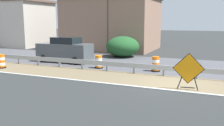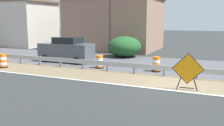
{
  "view_description": "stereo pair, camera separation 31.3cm",
  "coord_description": "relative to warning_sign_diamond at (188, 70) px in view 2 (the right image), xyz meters",
  "views": [
    {
      "loc": [
        -13.83,
        -2.06,
        3.55
      ],
      "look_at": [
        0.49,
        4.0,
        0.9
      ],
      "focal_mm": 40.05,
      "sensor_mm": 36.0,
      "label": 1
    },
    {
      "loc": [
        -13.7,
        -2.35,
        3.55
      ],
      "look_at": [
        0.49,
        4.0,
        0.9
      ],
      "focal_mm": 40.05,
      "sensor_mm": 36.0,
      "label": 2
    }
  ],
  "objects": [
    {
      "name": "traffic_barrel_close",
      "position": [
        3.6,
        6.87,
        -0.61
      ],
      "size": [
        0.65,
        0.65,
        0.98
      ],
      "color": "orange",
      "rests_on": "ground"
    },
    {
      "name": "far_lane_asphalt",
      "position": [
        6.93,
        0.78,
        -1.04
      ],
      "size": [
        7.82,
        120.0,
        0.0
      ],
      "primitive_type": "cube",
      "color": "#4C4C51",
      "rests_on": "ground"
    },
    {
      "name": "car_trailing_far_lane",
      "position": [
        5.01,
        10.77,
        0.04
      ],
      "size": [
        2.13,
        4.72,
        2.17
      ],
      "rotation": [
        0.0,
        0.0,
        1.58
      ],
      "color": "#4C5156",
      "rests_on": "ground"
    },
    {
      "name": "median_dirt_strip",
      "position": [
        1.29,
        0.78,
        -1.04
      ],
      "size": [
        3.47,
        120.0,
        0.01
      ],
      "primitive_type": "cube",
      "color": "#706047",
      "rests_on": "ground"
    },
    {
      "name": "traffic_barrel_mid",
      "position": [
        0.78,
        13.66,
        -0.58
      ],
      "size": [
        0.63,
        0.63,
        1.04
      ],
      "color": "orange",
      "rests_on": "ground"
    },
    {
      "name": "traffic_barrel_nearest",
      "position": [
        4.09,
        2.65,
        -0.57
      ],
      "size": [
        0.64,
        0.64,
        1.06
      ],
      "color": "orange",
      "rests_on": "ground"
    },
    {
      "name": "utility_pole_near",
      "position": [
        11.97,
        9.8,
        3.54
      ],
      "size": [
        0.24,
        1.8,
        8.85
      ],
      "color": "brown",
      "rests_on": "ground"
    },
    {
      "name": "warning_sign_diamond",
      "position": [
        0.0,
        0.0,
        0.0
      ],
      "size": [
        0.21,
        1.59,
        1.93
      ],
      "rotation": [
        0.0,
        0.0,
        3.25
      ],
      "color": "black",
      "rests_on": "ground"
    },
    {
      "name": "ground_plane",
      "position": [
        0.76,
        0.78,
        -1.05
      ],
      "size": [
        160.0,
        160.0,
        0.0
      ],
      "primitive_type": "plane",
      "color": "#2B2D2D"
    },
    {
      "name": "curb_near_edge",
      "position": [
        -0.54,
        0.78,
        -1.04
      ],
      "size": [
        0.2,
        120.0,
        0.11
      ],
      "primitive_type": "cube",
      "color": "#ADADA8",
      "rests_on": "ground"
    },
    {
      "name": "guardrail_median",
      "position": [
        2.78,
        -1.21,
        -0.53
      ],
      "size": [
        0.18,
        52.43,
        0.71
      ],
      "color": "#999EA3",
      "rests_on": "ground"
    },
    {
      "name": "roadside_shop_far",
      "position": [
        14.79,
        27.99,
        2.11
      ],
      "size": [
        6.96,
        14.69,
        6.3
      ],
      "color": "beige",
      "rests_on": "ground"
    },
    {
      "name": "roadside_shop_near",
      "position": [
        15.89,
        10.97,
        2.15
      ],
      "size": [
        8.32,
        10.96,
        6.37
      ],
      "color": "#93705B",
      "rests_on": "ground"
    },
    {
      "name": "bush_roadside",
      "position": [
        9.91,
        7.31,
        -0.02
      ],
      "size": [
        3.28,
        3.28,
        2.04
      ],
      "primitive_type": "ellipsoid",
      "color": "#1E4C23",
      "rests_on": "ground"
    }
  ]
}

